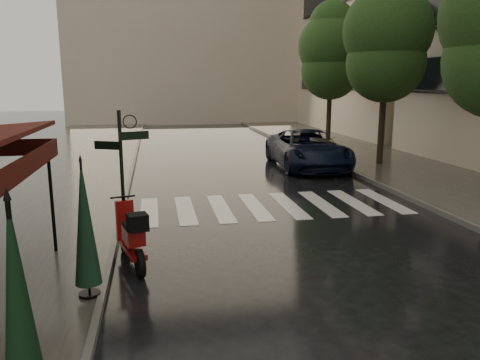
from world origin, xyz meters
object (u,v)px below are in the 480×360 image
object	(u,v)px
scooter	(132,237)
parasol_front	(21,333)
parked_car	(307,149)
parasol_back	(85,223)

from	to	relation	value
scooter	parasol_front	world-z (taller)	parasol_front
scooter	parked_car	xyz separation A→B (m)	(7.14, 10.30, 0.22)
parked_car	parasol_front	world-z (taller)	parasol_front
scooter	parasol_front	size ratio (longest dim) A/B	0.73
parked_car	parasol_back	distance (m)	14.18
parked_car	parasol_front	xyz separation A→B (m)	(-7.79, -15.65, 0.74)
parasol_front	parasol_back	bearing A→B (deg)	90.00
scooter	parasol_back	xyz separation A→B (m)	(-0.65, -1.54, 0.79)
parked_car	parasol_back	world-z (taller)	parasol_back
scooter	parked_car	bearing A→B (deg)	40.43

